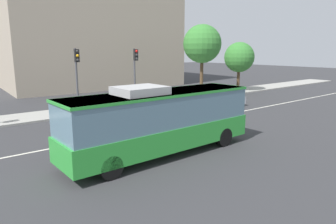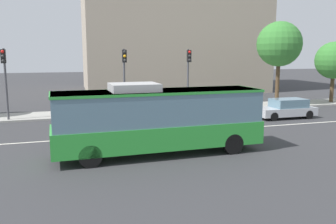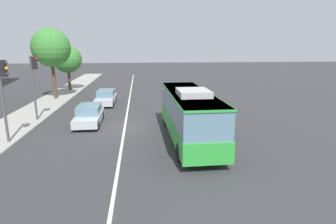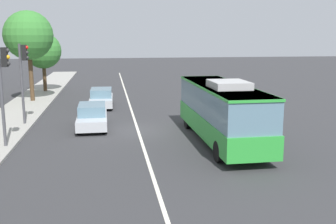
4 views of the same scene
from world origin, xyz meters
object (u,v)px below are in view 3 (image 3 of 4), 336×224
transit_bus (189,113)px  street_tree_kerbside_left (51,48)px  sedan_silver (106,97)px  traffic_light_mid_block (34,77)px  street_tree_kerbside_right (68,59)px  traffic_light_far_corner (4,87)px  sedan_silver_ahead (89,115)px

transit_bus → street_tree_kerbside_left: street_tree_kerbside_left is taller
transit_bus → sedan_silver: (11.92, 6.56, -1.09)m
transit_bus → sedan_silver: size_ratio=2.22×
traffic_light_mid_block → street_tree_kerbside_left: size_ratio=0.67×
sedan_silver → street_tree_kerbside_right: 11.56m
traffic_light_far_corner → street_tree_kerbside_left: 14.93m
transit_bus → street_tree_kerbside_right: size_ratio=1.67×
traffic_light_mid_block → street_tree_kerbside_right: 15.63m
street_tree_kerbside_left → sedan_silver_ahead: bearing=-152.6°
traffic_light_mid_block → street_tree_kerbside_right: bearing=97.7°
sedan_silver_ahead → traffic_light_far_corner: (-4.08, 4.09, 2.84)m
transit_bus → street_tree_kerbside_left: bearing=38.9°
traffic_light_mid_block → street_tree_kerbside_right: size_ratio=0.86×
street_tree_kerbside_left → street_tree_kerbside_right: street_tree_kerbside_left is taller
sedan_silver_ahead → traffic_light_mid_block: (1.23, 4.19, 2.84)m
transit_bus → street_tree_kerbside_left: 20.02m
traffic_light_mid_block → street_tree_kerbside_right: street_tree_kerbside_right is taller
sedan_silver → street_tree_kerbside_left: street_tree_kerbside_left is taller
traffic_light_far_corner → street_tree_kerbside_left: (14.71, 1.42, 2.13)m
street_tree_kerbside_left → street_tree_kerbside_right: bearing=-1.5°
sedan_silver → street_tree_kerbside_right: (9.38, 5.81, 3.47)m
sedan_silver_ahead → street_tree_kerbside_right: (16.80, 5.35, 3.47)m
transit_bus → sedan_silver_ahead: transit_bus is taller
sedan_silver_ahead → traffic_light_far_corner: 6.43m
sedan_silver → traffic_light_far_corner: traffic_light_far_corner is taller
traffic_light_far_corner → street_tree_kerbside_right: 20.93m
sedan_silver_ahead → street_tree_kerbside_right: size_ratio=0.75×
traffic_light_far_corner → street_tree_kerbside_right: street_tree_kerbside_right is taller
traffic_light_mid_block → traffic_light_far_corner: size_ratio=1.00×
transit_bus → sedan_silver_ahead: (4.49, 7.02, -1.09)m
transit_bus → traffic_light_far_corner: 11.25m
sedan_silver → traffic_light_mid_block: (-6.20, 4.65, 2.84)m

